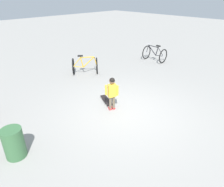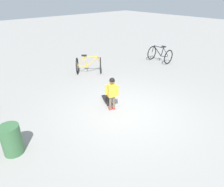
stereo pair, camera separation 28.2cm
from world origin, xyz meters
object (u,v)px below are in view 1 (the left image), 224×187
Objects in this scene: bicycle_mid at (155,54)px; trash_bin at (14,143)px; skateboard at (106,100)px; bicycle_near at (85,65)px; child_person at (112,90)px.

bicycle_mid reaches higher than trash_bin.
bicycle_near is at bearing 156.36° from skateboard.
bicycle_near and bicycle_mid have the same top height.
bicycle_mid is (1.06, 3.70, 0.00)m from bicycle_near.
trash_bin is at bearing -82.65° from skateboard.
child_person is 0.83× the size of bicycle_near.
skateboard is 0.68× the size of bicycle_mid.
bicycle_mid is at bearing 103.18° from trash_bin.
bicycle_mid is at bearing 106.83° from skateboard.
child_person reaches higher than skateboard.
skateboard is 0.57× the size of bicycle_near.
bicycle_mid is at bearing 73.98° from bicycle_near.
bicycle_mid is 8.14m from trash_bin.
bicycle_mid is 1.52× the size of trash_bin.
child_person is at bearing -23.55° from bicycle_near.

